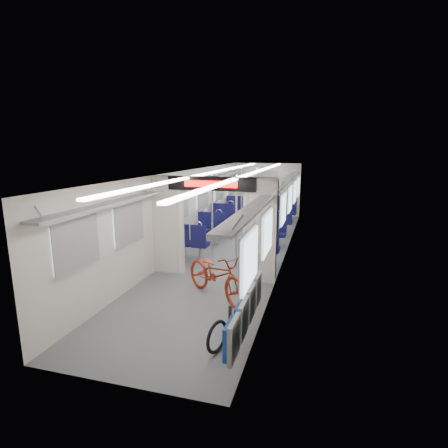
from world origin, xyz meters
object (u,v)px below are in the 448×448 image
at_px(bicycle, 217,274).
at_px(stanchion_far_left, 241,202).
at_px(seat_bay_far_left, 231,212).
at_px(flip_bench, 246,310).
at_px(bike_hoop_c, 243,307).
at_px(stanchion_near_left, 212,220).
at_px(bike_hoop_a, 217,338).
at_px(stanchion_near_right, 236,223).
at_px(stanchion_far_right, 256,203).
at_px(seat_bay_near_left, 202,233).
at_px(seat_bay_near_right, 267,236).
at_px(seat_bay_far_right, 281,212).
at_px(bike_hoop_b, 230,325).

distance_m(bicycle, stanchion_far_left, 5.17).
height_order(bicycle, seat_bay_far_left, seat_bay_far_left).
relative_size(flip_bench, bike_hoop_c, 4.76).
xyz_separation_m(seat_bay_far_left, stanchion_near_left, (0.68, -4.59, 0.59)).
relative_size(bike_hoop_a, seat_bay_far_left, 0.22).
distance_m(bicycle, stanchion_near_right, 1.87).
relative_size(stanchion_near_left, stanchion_far_right, 1.00).
relative_size(seat_bay_near_left, seat_bay_near_right, 0.96).
height_order(seat_bay_near_right, stanchion_near_right, stanchion_near_right).
bearing_deg(stanchion_near_right, bicycle, -89.05).
height_order(bike_hoop_c, stanchion_near_left, stanchion_near_left).
distance_m(bike_hoop_a, seat_bay_near_left, 5.27).
bearing_deg(bike_hoop_a, bike_hoop_c, 84.06).
bearing_deg(bike_hoop_a, seat_bay_near_right, 90.69).
distance_m(stanchion_near_left, stanchion_near_right, 0.68).
bearing_deg(flip_bench, bike_hoop_c, 105.09).
distance_m(bike_hoop_c, seat_bay_far_left, 7.49).
distance_m(bicycle, seat_bay_far_left, 6.66).
xyz_separation_m(bicycle, stanchion_near_right, (-0.03, 1.75, 0.66)).
relative_size(bike_hoop_c, stanchion_near_left, 0.19).
height_order(flip_bench, stanchion_near_right, stanchion_near_right).
distance_m(seat_bay_far_right, stanchion_far_right, 1.97).
bearing_deg(bike_hoop_b, bicycle, 114.32).
bearing_deg(bike_hoop_a, flip_bench, 37.17).
xyz_separation_m(bicycle, bike_hoop_b, (0.65, -1.44, -0.24)).
height_order(bike_hoop_a, seat_bay_near_right, seat_bay_near_right).
xyz_separation_m(flip_bench, stanchion_near_left, (-1.60, 3.49, 0.57)).
distance_m(bike_hoop_b, seat_bay_near_right, 4.59).
bearing_deg(seat_bay_near_right, seat_bay_far_left, 119.02).
bearing_deg(stanchion_near_right, flip_bench, -74.00).
distance_m(bike_hoop_b, bike_hoop_c, 0.77).
bearing_deg(seat_bay_near_right, seat_bay_near_left, -177.57).
bearing_deg(stanchion_near_left, bike_hoop_a, -71.68).
xyz_separation_m(bike_hoop_a, seat_bay_far_left, (-1.93, 8.35, 0.34)).
distance_m(seat_bay_far_right, stanchion_near_right, 5.09).
bearing_deg(stanchion_far_right, bike_hoop_c, -81.68).
bearing_deg(bike_hoop_c, bike_hoop_a, -95.94).
bearing_deg(stanchion_far_left, seat_bay_far_right, 55.49).
bearing_deg(bike_hoop_a, seat_bay_near_left, 111.51).
bearing_deg(seat_bay_near_left, bike_hoop_c, -61.27).
bearing_deg(stanchion_far_left, stanchion_near_right, -79.20).
relative_size(bike_hoop_a, stanchion_near_right, 0.21).
relative_size(bike_hoop_c, seat_bay_far_left, 0.20).
distance_m(seat_bay_near_left, seat_bay_far_left, 3.45).
height_order(bike_hoop_b, stanchion_far_right, stanchion_far_right).
bearing_deg(bike_hoop_a, bike_hoop_b, 77.18).
bearing_deg(stanchion_far_left, stanchion_near_left, -90.36).
distance_m(seat_bay_near_right, stanchion_near_left, 1.80).
bearing_deg(stanchion_near_right, seat_bay_near_left, 135.53).
bearing_deg(stanchion_near_right, stanchion_far_left, 100.80).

